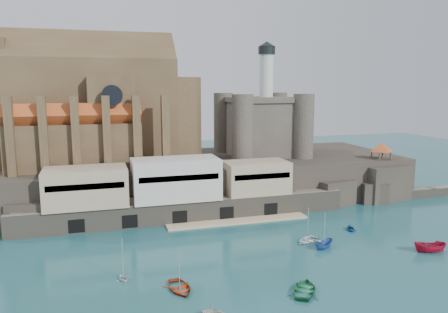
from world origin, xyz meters
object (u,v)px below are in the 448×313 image
at_px(castle_keep, 262,123).
at_px(boat_2, 324,248).
at_px(pavilion, 381,148).
at_px(church, 101,111).
at_px(boat_0, 180,290).

distance_m(castle_keep, boat_2, 45.58).
bearing_deg(boat_2, pavilion, -74.09).
bearing_deg(pavilion, church, 166.52).
bearing_deg(castle_keep, boat_2, -96.02).
xyz_separation_m(castle_keep, boat_2, (-4.38, -41.51, -18.31)).
distance_m(church, boat_2, 59.68).
distance_m(church, boat_0, 55.92).
xyz_separation_m(castle_keep, boat_0, (-31.60, -49.85, -18.31)).
bearing_deg(church, boat_2, -49.73).
bearing_deg(boat_0, boat_2, 10.05).
height_order(castle_keep, boat_0, castle_keep).
bearing_deg(boat_2, boat_0, 81.84).
xyz_separation_m(church, boat_2, (35.83, -42.29, -22.13)).
relative_size(castle_keep, pavilion, 4.58).
height_order(pavilion, boat_0, pavilion).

